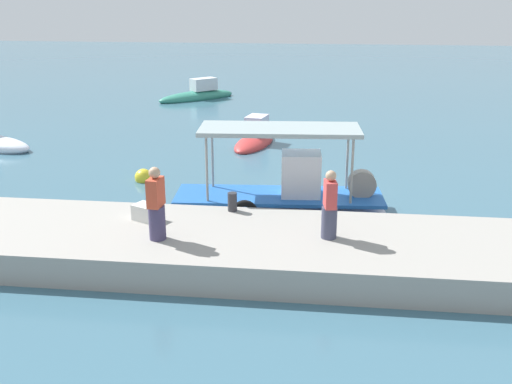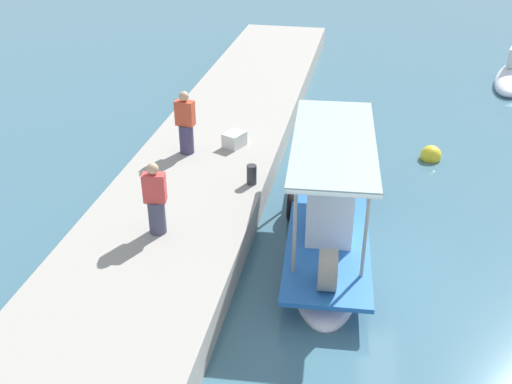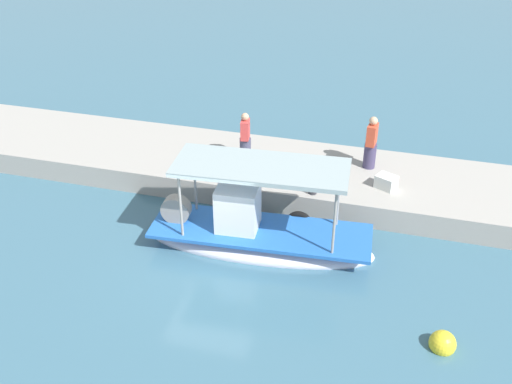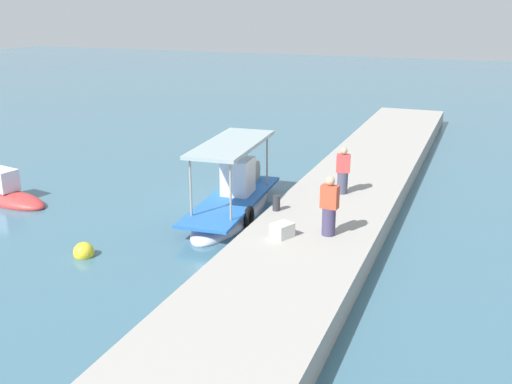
{
  "view_description": "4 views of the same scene",
  "coord_description": "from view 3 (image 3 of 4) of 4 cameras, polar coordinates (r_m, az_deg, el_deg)",
  "views": [
    {
      "loc": [
        0.15,
        -16.98,
        6.11
      ],
      "look_at": [
        -1.73,
        -1.55,
        0.94
      ],
      "focal_mm": 42.32,
      "sensor_mm": 36.0,
      "label": 1
    },
    {
      "loc": [
        10.21,
        0.03,
        7.56
      ],
      "look_at": [
        -0.97,
        -2.17,
        1.22
      ],
      "focal_mm": 41.78,
      "sensor_mm": 36.0,
      "label": 2
    },
    {
      "loc": [
        -4.57,
        12.12,
        9.67
      ],
      "look_at": [
        -0.64,
        -2.09,
        0.77
      ],
      "focal_mm": 41.48,
      "sensor_mm": 36.0,
      "label": 3
    },
    {
      "loc": [
        -19.05,
        -8.43,
        7.04
      ],
      "look_at": [
        -1.73,
        -1.65,
        1.09
      ],
      "focal_mm": 42.27,
      "sensor_mm": 36.0,
      "label": 4
    }
  ],
  "objects": [
    {
      "name": "marker_buoy",
      "position": [
        14.0,
        17.54,
        -13.76
      ],
      "size": [
        0.6,
        0.6,
        0.6
      ],
      "color": "yellow",
      "rests_on": "ground_plane"
    },
    {
      "name": "cargo_crate",
      "position": [
        17.83,
        12.44,
        0.97
      ],
      "size": [
        0.71,
        0.65,
        0.4
      ],
      "primitive_type": "cube",
      "rotation": [
        0.0,
        0.0,
        2.71
      ],
      "color": "silver",
      "rests_on": "dock_quay"
    },
    {
      "name": "dock_quay",
      "position": [
        19.21,
        -0.27,
        2.15
      ],
      "size": [
        36.0,
        3.66,
        0.73
      ],
      "primitive_type": "cube",
      "color": "#9D9891",
      "rests_on": "ground_plane"
    },
    {
      "name": "ground_plane",
      "position": [
        16.17,
        -4.17,
        -5.71
      ],
      "size": [
        120.0,
        120.0,
        0.0
      ],
      "primitive_type": "plane",
      "color": "#3C6579"
    },
    {
      "name": "main_fishing_boat",
      "position": [
        16.08,
        0.08,
        -4.0
      ],
      "size": [
        6.31,
        2.17,
        2.88
      ],
      "color": "silver",
      "rests_on": "ground_plane"
    },
    {
      "name": "mooring_bollard",
      "position": [
        17.2,
        5.51,
        0.58
      ],
      "size": [
        0.24,
        0.24,
        0.49
      ],
      "primitive_type": "cylinder",
      "color": "#2D2D33",
      "rests_on": "dock_quay"
    },
    {
      "name": "fisherman_near_bollard",
      "position": [
        18.61,
        11.02,
        4.49
      ],
      "size": [
        0.42,
        0.51,
        1.71
      ],
      "color": "#3F385A",
      "rests_on": "dock_quay"
    },
    {
      "name": "fisherman_by_crate",
      "position": [
        18.75,
        -1.04,
        5.14
      ],
      "size": [
        0.41,
        0.49,
        1.61
      ],
      "color": "#41425A",
      "rests_on": "dock_quay"
    }
  ]
}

